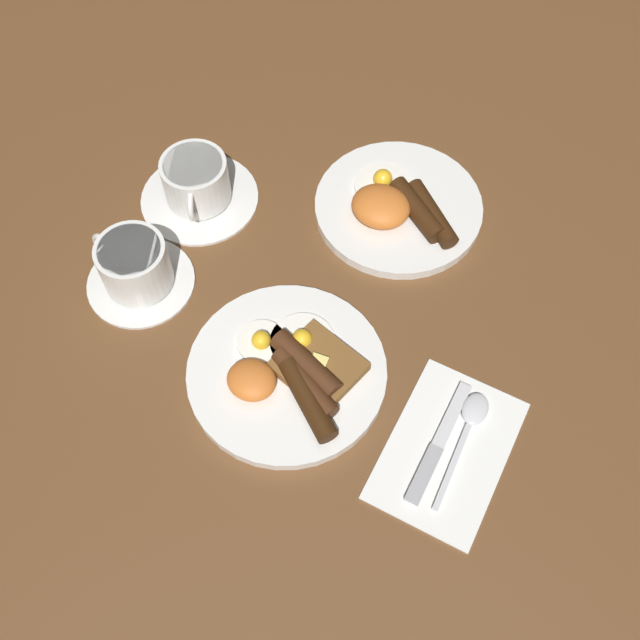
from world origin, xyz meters
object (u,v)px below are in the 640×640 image
Objects in this scene: breakfast_plate_far at (397,206)px; spoon at (470,422)px; breakfast_plate_near at (290,372)px; knife at (436,448)px; teacup_near at (135,268)px; teacup_far at (197,185)px.

spoon is at bearing -50.13° from breakfast_plate_far.
breakfast_plate_near is 0.20m from knife.
teacup_near is at bearing 172.95° from breakfast_plate_near.
breakfast_plate_near is 1.57× the size of spoon.
teacup_near reaches higher than teacup_far.
knife is (0.44, -0.04, -0.03)m from teacup_near.
knife is at bearing -1.64° from breakfast_plate_near.
spoon is (0.22, 0.04, -0.01)m from breakfast_plate_near.
knife is 1.05× the size of spoon.
spoon is at bearing 1.55° from teacup_near.
teacup_near is at bearing -133.81° from breakfast_plate_far.
breakfast_plate_far is 0.35m from knife.
breakfast_plate_far is 0.33m from spoon.
knife is at bearing -58.00° from breakfast_plate_far.
teacup_near is 0.46m from spoon.
knife is (0.20, -0.01, -0.01)m from breakfast_plate_near.
teacup_far is at bearing 70.91° from spoon.
breakfast_plate_near is 1.50× the size of knife.
knife is 0.05m from spoon.
breakfast_plate_near is 1.05× the size of breakfast_plate_far.
knife is at bearing 152.77° from spoon.
spoon is (0.02, 0.05, 0.00)m from knife.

